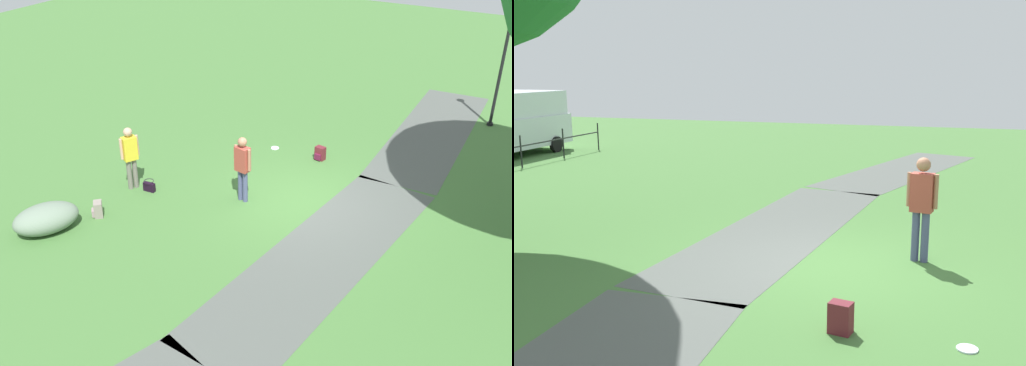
% 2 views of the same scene
% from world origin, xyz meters
% --- Properties ---
extents(ground_plane, '(48.00, 48.00, 0.00)m').
position_xyz_m(ground_plane, '(0.00, 0.00, 0.00)').
color(ground_plane, '#427035').
extents(footpath_segment_mid, '(8.19, 3.02, 0.01)m').
position_xyz_m(footpath_segment_mid, '(1.97, 1.45, 0.00)').
color(footpath_segment_mid, '#4F534F').
rests_on(footpath_segment_mid, ground).
extents(footpath_segment_far, '(8.27, 4.58, 0.01)m').
position_xyz_m(footpath_segment_far, '(9.74, -0.26, 0.00)').
color(footpath_segment_far, '#4F534F').
rests_on(footpath_segment_far, ground).
extents(man_near_boulder, '(0.30, 0.51, 1.77)m').
position_xyz_m(man_near_boulder, '(0.69, -1.34, 1.03)').
color(man_near_boulder, '#494E76').
rests_on(man_near_boulder, ground).
extents(spare_backpack_on_lawn, '(0.30, 0.31, 0.40)m').
position_xyz_m(spare_backpack_on_lawn, '(-2.45, -0.59, 0.19)').
color(spare_backpack_on_lawn, maroon).
rests_on(spare_backpack_on_lawn, ground).
extents(frisbee_on_grass, '(0.25, 0.25, 0.02)m').
position_xyz_m(frisbee_on_grass, '(-2.46, -2.08, 0.01)').
color(frisbee_on_grass, white).
rests_on(frisbee_on_grass, ground).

